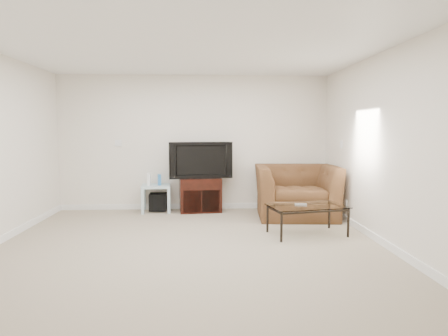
{
  "coord_description": "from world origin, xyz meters",
  "views": [
    {
      "loc": [
        0.2,
        -4.98,
        1.5
      ],
      "look_at": [
        0.5,
        1.2,
        0.9
      ],
      "focal_mm": 32.0,
      "sensor_mm": 36.0,
      "label": 1
    }
  ],
  "objects_px": {
    "television": "(200,160)",
    "subwoofer": "(158,202)",
    "side_table": "(156,198)",
    "coffee_table": "(307,220)",
    "tv_stand": "(200,194)",
    "recliner": "(296,182)"
  },
  "relations": [
    {
      "from": "television",
      "to": "subwoofer",
      "type": "bearing_deg",
      "value": 168.31
    },
    {
      "from": "side_table",
      "to": "coffee_table",
      "type": "bearing_deg",
      "value": -36.55
    },
    {
      "from": "television",
      "to": "subwoofer",
      "type": "relative_size",
      "value": 3.43
    },
    {
      "from": "tv_stand",
      "to": "television",
      "type": "relative_size",
      "value": 0.7
    },
    {
      "from": "side_table",
      "to": "recliner",
      "type": "distance_m",
      "value": 2.54
    },
    {
      "from": "television",
      "to": "side_table",
      "type": "xyz_separation_m",
      "value": [
        -0.81,
        0.03,
        -0.7
      ]
    },
    {
      "from": "television",
      "to": "recliner",
      "type": "xyz_separation_m",
      "value": [
        1.65,
        -0.52,
        -0.36
      ]
    },
    {
      "from": "tv_stand",
      "to": "recliner",
      "type": "distance_m",
      "value": 1.77
    },
    {
      "from": "television",
      "to": "subwoofer",
      "type": "xyz_separation_m",
      "value": [
        -0.78,
        0.05,
        -0.78
      ]
    },
    {
      "from": "side_table",
      "to": "recliner",
      "type": "bearing_deg",
      "value": -12.56
    },
    {
      "from": "subwoofer",
      "to": "recliner",
      "type": "xyz_separation_m",
      "value": [
        2.43,
        -0.57,
        0.42
      ]
    },
    {
      "from": "coffee_table",
      "to": "side_table",
      "type": "bearing_deg",
      "value": 143.45
    },
    {
      "from": "subwoofer",
      "to": "coffee_table",
      "type": "xyz_separation_m",
      "value": [
        2.32,
        -1.76,
        0.04
      ]
    },
    {
      "from": "side_table",
      "to": "subwoofer",
      "type": "relative_size",
      "value": 1.66
    },
    {
      "from": "subwoofer",
      "to": "recliner",
      "type": "height_order",
      "value": "recliner"
    },
    {
      "from": "subwoofer",
      "to": "coffee_table",
      "type": "distance_m",
      "value": 2.91
    },
    {
      "from": "television",
      "to": "coffee_table",
      "type": "distance_m",
      "value": 2.41
    },
    {
      "from": "tv_stand",
      "to": "coffee_table",
      "type": "distance_m",
      "value": 2.33
    },
    {
      "from": "side_table",
      "to": "coffee_table",
      "type": "height_order",
      "value": "side_table"
    },
    {
      "from": "side_table",
      "to": "coffee_table",
      "type": "distance_m",
      "value": 2.92
    },
    {
      "from": "tv_stand",
      "to": "recliner",
      "type": "xyz_separation_m",
      "value": [
        1.66,
        -0.55,
        0.28
      ]
    },
    {
      "from": "tv_stand",
      "to": "coffee_table",
      "type": "bearing_deg",
      "value": -54.21
    }
  ]
}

